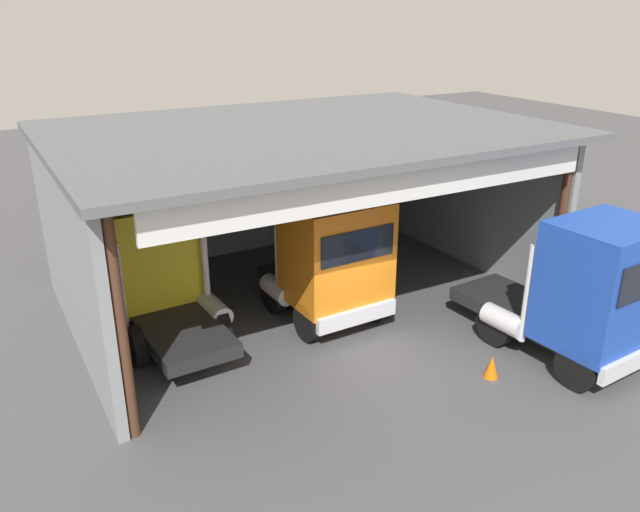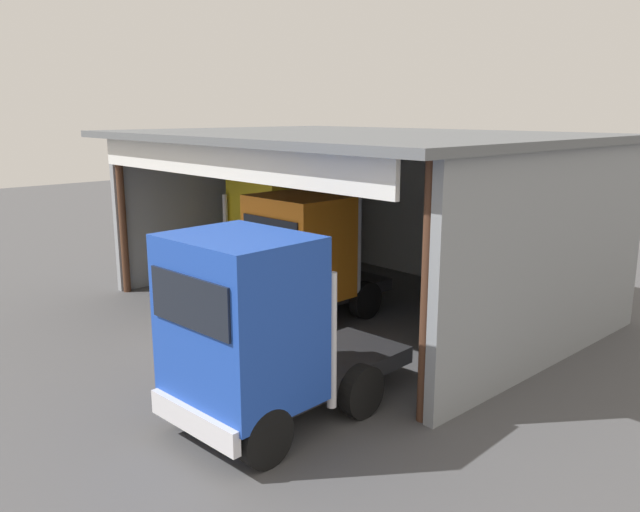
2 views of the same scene
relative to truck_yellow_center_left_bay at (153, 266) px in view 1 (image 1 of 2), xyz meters
The scene contains 8 objects.
ground_plane 6.62m from the truck_yellow_center_left_bay, 46.95° to the right, with size 80.00×80.00×0.00m, color #4C4C4F.
workshop_shed 4.74m from the truck_yellow_center_left_bay, ahead, with size 13.48×9.93×5.27m.
truck_yellow_center_left_bay is the anchor object (origin of this frame).
truck_orange_yard_outside 4.81m from the truck_yellow_center_left_bay, 25.63° to the right, with size 2.81×4.16×3.64m.
truck_blue_center_bay 11.12m from the truck_yellow_center_left_bay, 39.32° to the right, with size 2.85×5.25×3.77m.
oil_drum 8.01m from the truck_yellow_center_left_bay, 26.62° to the left, with size 0.58×0.58×0.85m, color #194CB2.
tool_cart 7.41m from the truck_yellow_center_left_bay, 29.04° to the left, with size 0.90×0.60×1.00m, color #1E59A5.
traffic_cone 9.16m from the truck_yellow_center_left_bay, 46.44° to the right, with size 0.36×0.36×0.56m, color orange.
Camera 1 is at (-8.20, -11.22, 8.35)m, focal length 35.34 mm.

